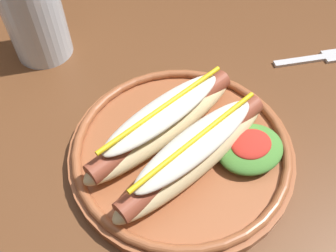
{
  "coord_description": "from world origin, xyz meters",
  "views": [
    {
      "loc": [
        -0.14,
        -0.37,
        1.14
      ],
      "look_at": [
        -0.0,
        -0.12,
        0.77
      ],
      "focal_mm": 38.64,
      "sensor_mm": 36.0,
      "label": 1
    }
  ],
  "objects": [
    {
      "name": "water_cup",
      "position": [
        -0.09,
        0.14,
        0.81
      ],
      "size": [
        0.09,
        0.09,
        0.13
      ],
      "primitive_type": "cylinder",
      "color": "silver",
      "rests_on": "dining_table"
    },
    {
      "name": "hot_dog_plate",
      "position": [
        0.0,
        -0.15,
        0.77
      ],
      "size": [
        0.29,
        0.29,
        0.08
      ],
      "color": "#9E5633",
      "rests_on": "dining_table"
    },
    {
      "name": "fork",
      "position": [
        0.28,
        -0.1,
        0.74
      ],
      "size": [
        0.12,
        0.06,
        0.0
      ],
      "rotation": [
        0.0,
        0.0,
        -0.31
      ],
      "color": "silver",
      "rests_on": "dining_table"
    },
    {
      "name": "dining_table",
      "position": [
        0.0,
        0.0,
        0.64
      ],
      "size": [
        1.15,
        1.01,
        0.74
      ],
      "color": "brown",
      "rests_on": "ground_plane"
    },
    {
      "name": "ground_plane",
      "position": [
        0.0,
        0.0,
        0.0
      ],
      "size": [
        8.0,
        8.0,
        0.0
      ],
      "primitive_type": "plane",
      "color": "#2D2826"
    }
  ]
}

